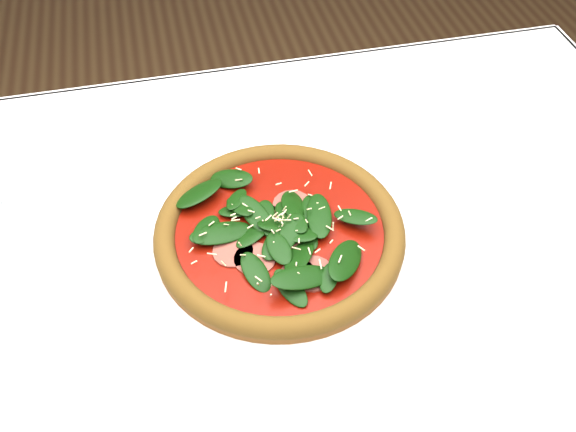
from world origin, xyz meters
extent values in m
cube|color=white|center=(0.00, 0.00, 0.73)|extent=(1.20, 0.80, 0.04)
cylinder|color=#503A20|center=(0.54, 0.34, 0.35)|extent=(0.06, 0.06, 0.71)
cube|color=white|center=(0.00, 0.40, 0.64)|extent=(1.20, 0.01, 0.22)
cylinder|color=white|center=(0.04, 0.03, 0.76)|extent=(0.34, 0.34, 0.01)
torus|color=white|center=(0.04, 0.03, 0.76)|extent=(0.34, 0.34, 0.01)
cylinder|color=brown|center=(0.04, 0.03, 0.77)|extent=(0.29, 0.29, 0.01)
torus|color=#A16F25|center=(0.04, 0.03, 0.77)|extent=(0.30, 0.30, 0.03)
cylinder|color=#880B04|center=(0.04, 0.03, 0.77)|extent=(0.24, 0.24, 0.00)
cylinder|color=#97493C|center=(0.04, 0.03, 0.78)|extent=(0.22, 0.22, 0.00)
ellipsoid|color=#0D3509|center=(0.04, 0.03, 0.79)|extent=(0.23, 0.23, 0.02)
cylinder|color=#FCE7A4|center=(0.04, 0.03, 0.79)|extent=(0.22, 0.22, 0.00)
cylinder|color=white|center=(-0.29, 0.17, 0.75)|extent=(0.07, 0.07, 0.00)
camera|label=1|loc=(-0.06, -0.45, 1.33)|focal=40.00mm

